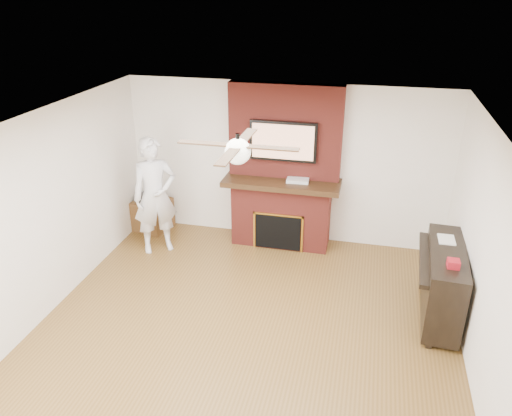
% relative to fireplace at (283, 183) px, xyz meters
% --- Properties ---
extents(room_shell, '(5.36, 5.86, 2.86)m').
position_rel_fireplace_xyz_m(room_shell, '(0.00, -2.55, 0.25)').
color(room_shell, brown).
rests_on(room_shell, ground).
extents(fireplace, '(1.78, 0.64, 2.50)m').
position_rel_fireplace_xyz_m(fireplace, '(0.00, 0.00, 0.00)').
color(fireplace, maroon).
rests_on(fireplace, ground).
extents(tv, '(1.00, 0.08, 0.60)m').
position_rel_fireplace_xyz_m(tv, '(0.00, -0.05, 0.68)').
color(tv, black).
rests_on(tv, fireplace).
extents(ceiling_fan, '(1.21, 1.21, 0.31)m').
position_rel_fireplace_xyz_m(ceiling_fan, '(-0.00, -2.55, 1.34)').
color(ceiling_fan, black).
rests_on(ceiling_fan, room_shell).
extents(person, '(0.79, 0.74, 1.80)m').
position_rel_fireplace_xyz_m(person, '(-1.81, -0.71, -0.09)').
color(person, silver).
rests_on(person, ground).
extents(side_table, '(0.63, 0.63, 0.61)m').
position_rel_fireplace_xyz_m(side_table, '(-2.20, -0.07, -0.71)').
color(side_table, '#533417').
rests_on(side_table, ground).
extents(piano, '(0.61, 1.44, 1.02)m').
position_rel_fireplace_xyz_m(piano, '(2.27, -1.50, -0.50)').
color(piano, black).
rests_on(piano, ground).
extents(cable_box, '(0.34, 0.20, 0.05)m').
position_rel_fireplace_xyz_m(cable_box, '(0.25, -0.10, 0.11)').
color(cable_box, silver).
rests_on(cable_box, fireplace).
extents(candle_orange, '(0.07, 0.07, 0.12)m').
position_rel_fireplace_xyz_m(candle_orange, '(-0.08, -0.22, -0.94)').
color(candle_orange, orange).
rests_on(candle_orange, ground).
extents(candle_green, '(0.07, 0.07, 0.09)m').
position_rel_fireplace_xyz_m(candle_green, '(-0.08, -0.19, -0.95)').
color(candle_green, '#2D7234').
rests_on(candle_green, ground).
extents(candle_cream, '(0.08, 0.08, 0.12)m').
position_rel_fireplace_xyz_m(candle_cream, '(0.01, -0.20, -0.94)').
color(candle_cream, beige).
rests_on(candle_cream, ground).
extents(candle_blue, '(0.06, 0.06, 0.09)m').
position_rel_fireplace_xyz_m(candle_blue, '(0.11, -0.22, -0.95)').
color(candle_blue, '#324298').
rests_on(candle_blue, ground).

